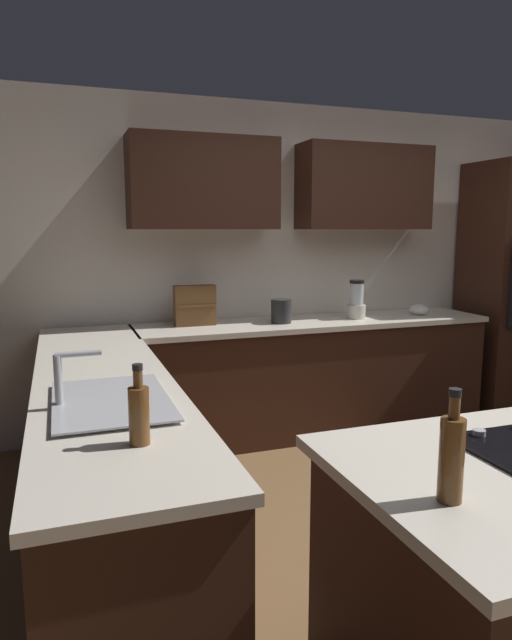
% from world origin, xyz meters
% --- Properties ---
extents(ground_plane, '(14.00, 14.00, 0.00)m').
position_xyz_m(ground_plane, '(0.00, 0.00, 0.00)').
color(ground_plane, brown).
extents(wall_back, '(6.00, 0.44, 2.60)m').
position_xyz_m(wall_back, '(0.07, -2.05, 1.46)').
color(wall_back, silver).
rests_on(wall_back, ground).
extents(lower_cabinets_back, '(2.80, 0.60, 0.86)m').
position_xyz_m(lower_cabinets_back, '(0.10, -1.72, 0.43)').
color(lower_cabinets_back, '#381E14').
rests_on(lower_cabinets_back, ground).
extents(countertop_back, '(2.84, 0.64, 0.04)m').
position_xyz_m(countertop_back, '(0.10, -1.72, 0.88)').
color(countertop_back, silver).
rests_on(countertop_back, lower_cabinets_back).
extents(lower_cabinets_side, '(0.60, 2.90, 0.86)m').
position_xyz_m(lower_cabinets_side, '(1.82, -0.55, 0.43)').
color(lower_cabinets_side, '#381E14').
rests_on(lower_cabinets_side, ground).
extents(countertop_side, '(0.64, 2.94, 0.04)m').
position_xyz_m(countertop_side, '(1.82, -0.55, 0.88)').
color(countertop_side, silver).
rests_on(countertop_side, lower_cabinets_side).
extents(sink_unit, '(0.46, 0.70, 0.23)m').
position_xyz_m(sink_unit, '(1.83, -0.03, 0.92)').
color(sink_unit, '#515456').
rests_on(sink_unit, countertop_side).
extents(blender, '(0.15, 0.15, 0.31)m').
position_xyz_m(blender, '(-0.25, -1.69, 1.03)').
color(blender, beige).
rests_on(blender, countertop_back).
extents(mixing_bowl, '(0.16, 0.16, 0.09)m').
position_xyz_m(mixing_bowl, '(-0.85, -1.69, 0.94)').
color(mixing_bowl, white).
rests_on(mixing_bowl, countertop_back).
extents(spice_rack, '(0.31, 0.11, 0.30)m').
position_xyz_m(spice_rack, '(1.05, -1.80, 1.05)').
color(spice_rack, brown).
rests_on(spice_rack, countertop_back).
extents(kettle, '(0.16, 0.16, 0.18)m').
position_xyz_m(kettle, '(0.40, -1.69, 0.99)').
color(kettle, '#262628').
rests_on(kettle, countertop_back).
extents(dish_soap_bottle, '(0.07, 0.07, 0.27)m').
position_xyz_m(dish_soap_bottle, '(1.77, 0.45, 1.01)').
color(dish_soap_bottle, brown).
rests_on(dish_soap_bottle, countertop_side).
extents(oil_bottle, '(0.07, 0.07, 0.31)m').
position_xyz_m(oil_bottle, '(1.05, 1.12, 1.02)').
color(oil_bottle, brown).
rests_on(oil_bottle, island_top).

